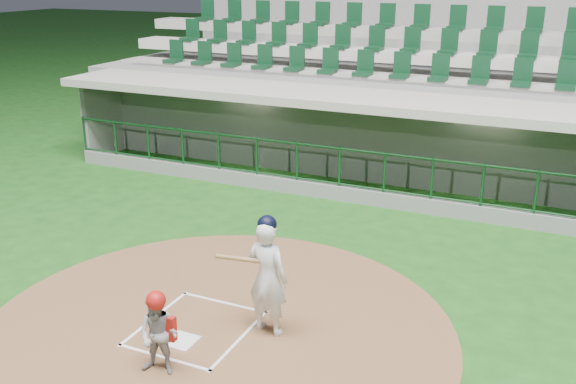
# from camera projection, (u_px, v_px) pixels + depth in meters

# --- Properties ---
(ground) EXTENTS (120.00, 120.00, 0.00)m
(ground) POSITION_uv_depth(u_px,v_px,m) (207.00, 319.00, 9.95)
(ground) COLOR #154714
(ground) RESTS_ON ground
(dirt_circle) EXTENTS (7.20, 7.20, 0.01)m
(dirt_circle) POSITION_uv_depth(u_px,v_px,m) (217.00, 330.00, 9.66)
(dirt_circle) COLOR brown
(dirt_circle) RESTS_ON ground
(home_plate) EXTENTS (0.43, 0.43, 0.02)m
(home_plate) POSITION_uv_depth(u_px,v_px,m) (181.00, 341.00, 9.34)
(home_plate) COLOR white
(home_plate) RESTS_ON dirt_circle
(batter_box_chalk) EXTENTS (1.55, 1.80, 0.01)m
(batter_box_chalk) POSITION_uv_depth(u_px,v_px,m) (196.00, 328.00, 9.69)
(batter_box_chalk) COLOR white
(batter_box_chalk) RESTS_ON ground
(dugout_structure) EXTENTS (16.40, 3.70, 3.00)m
(dugout_structure) POSITION_uv_depth(u_px,v_px,m) (367.00, 142.00, 16.33)
(dugout_structure) COLOR slate
(dugout_structure) RESTS_ON ground
(seating_deck) EXTENTS (17.00, 6.72, 5.15)m
(seating_deck) POSITION_uv_depth(u_px,v_px,m) (398.00, 102.00, 18.85)
(seating_deck) COLOR slate
(seating_deck) RESTS_ON ground
(batter) EXTENTS (0.89, 0.90, 1.86)m
(batter) POSITION_uv_depth(u_px,v_px,m) (267.00, 275.00, 9.31)
(batter) COLOR silver
(batter) RESTS_ON dirt_circle
(catcher) EXTENTS (0.61, 0.51, 1.21)m
(catcher) POSITION_uv_depth(u_px,v_px,m) (159.00, 333.00, 8.45)
(catcher) COLOR #99999E
(catcher) RESTS_ON dirt_circle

